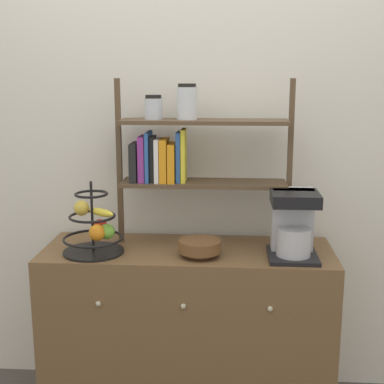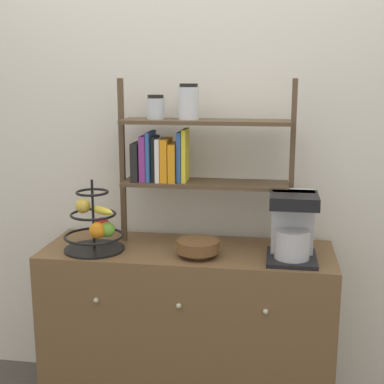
% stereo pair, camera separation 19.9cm
% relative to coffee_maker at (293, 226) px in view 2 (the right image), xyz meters
% --- Properties ---
extents(wall_back, '(7.00, 0.05, 2.60)m').
position_rel_coffee_maker_xyz_m(wall_back, '(-0.48, 0.34, 0.33)').
color(wall_back, silver).
rests_on(wall_back, ground_plane).
extents(sideboard, '(1.36, 0.49, 0.82)m').
position_rel_coffee_maker_xyz_m(sideboard, '(-0.48, 0.06, -0.56)').
color(sideboard, brown).
rests_on(sideboard, ground_plane).
extents(coffee_maker, '(0.22, 0.25, 0.30)m').
position_rel_coffee_maker_xyz_m(coffee_maker, '(0.00, 0.00, 0.00)').
color(coffee_maker, black).
rests_on(coffee_maker, sideboard).
extents(fruit_stand, '(0.28, 0.28, 0.34)m').
position_rel_coffee_maker_xyz_m(fruit_stand, '(-0.90, -0.02, -0.04)').
color(fruit_stand, black).
rests_on(fruit_stand, sideboard).
extents(wooden_bowl, '(0.19, 0.19, 0.08)m').
position_rel_coffee_maker_xyz_m(wooden_bowl, '(-0.42, -0.04, -0.11)').
color(wooden_bowl, brown).
rests_on(wooden_bowl, sideboard).
extents(shelf_hutch, '(0.83, 0.20, 0.79)m').
position_rel_coffee_maker_xyz_m(shelf_hutch, '(-0.52, 0.15, 0.31)').
color(shelf_hutch, brown).
rests_on(shelf_hutch, sideboard).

